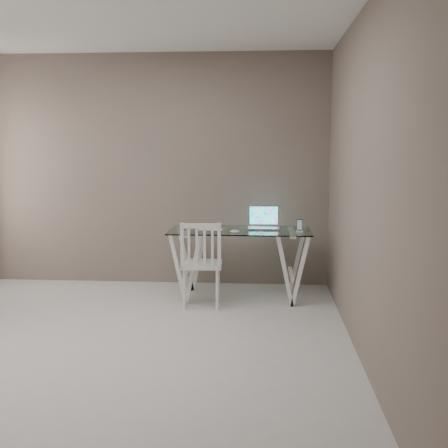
{
  "coord_description": "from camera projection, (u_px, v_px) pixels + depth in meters",
  "views": [
    {
      "loc": [
        1.25,
        -4.3,
        1.64
      ],
      "look_at": [
        0.85,
        1.31,
        0.85
      ],
      "focal_mm": 45.0,
      "sensor_mm": 36.0,
      "label": 1
    }
  ],
  "objects": [
    {
      "name": "room",
      "position": [
        95.0,
        135.0,
        4.35
      ],
      "size": [
        4.5,
        4.52,
        2.71
      ],
      "color": "#BBB8B3",
      "rests_on": "ground"
    },
    {
      "name": "mouse",
      "position": [
        235.0,
        231.0,
        5.77
      ],
      "size": [
        0.1,
        0.06,
        0.03
      ],
      "primitive_type": "ellipsoid",
      "color": "silver",
      "rests_on": "desk"
    },
    {
      "name": "keyboard",
      "position": [
        211.0,
        230.0,
        5.95
      ],
      "size": [
        0.28,
        0.12,
        0.01
      ],
      "primitive_type": "cube",
      "color": "silver",
      "rests_on": "desk"
    },
    {
      "name": "chair",
      "position": [
        201.0,
        260.0,
        5.66
      ],
      "size": [
        0.43,
        0.43,
        0.89
      ],
      "rotation": [
        0.0,
        0.0,
        0.06
      ],
      "color": "silver",
      "rests_on": "ground"
    },
    {
      "name": "laptop",
      "position": [
        264.0,
        223.0,
        6.12
      ],
      "size": [
        0.34,
        0.29,
        0.24
      ],
      "color": "#BCBCC1",
      "rests_on": "desk"
    },
    {
      "name": "desk",
      "position": [
        240.0,
        263.0,
        6.03
      ],
      "size": [
        1.5,
        0.7,
        0.75
      ],
      "color": "silver",
      "rests_on": "ground"
    },
    {
      "name": "phone_dock",
      "position": [
        299.0,
        228.0,
        5.84
      ],
      "size": [
        0.07,
        0.07,
        0.13
      ],
      "color": "white",
      "rests_on": "desk"
    }
  ]
}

